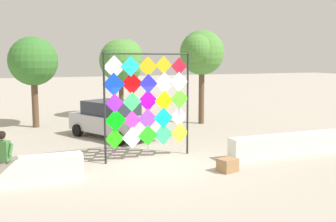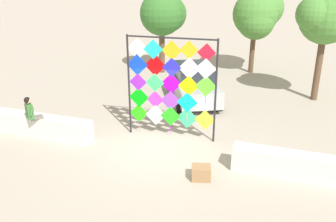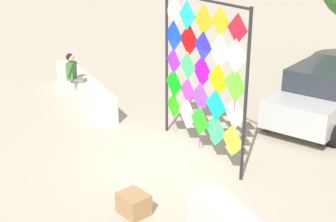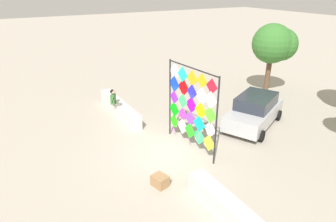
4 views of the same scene
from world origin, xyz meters
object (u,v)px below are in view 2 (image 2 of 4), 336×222
(tree_palm_like, at_px, (258,15))
(parked_car, at_px, (194,83))
(kite_display_rack, at_px, (171,83))
(seated_vendor, at_px, (34,114))
(cardboard_box_large, at_px, (201,173))
(tree_broadleaf, at_px, (324,18))
(tree_far_right, at_px, (164,13))

(tree_palm_like, bearing_deg, parked_car, -110.06)
(kite_display_rack, height_order, parked_car, kite_display_rack)
(seated_vendor, relative_size, tree_palm_like, 0.35)
(cardboard_box_large, height_order, tree_broadleaf, tree_broadleaf)
(tree_broadleaf, bearing_deg, tree_palm_like, 129.58)
(kite_display_rack, relative_size, tree_palm_like, 0.80)
(tree_far_right, bearing_deg, cardboard_box_large, -65.19)
(kite_display_rack, xyz_separation_m, tree_palm_like, (1.78, 9.60, 1.20))
(kite_display_rack, relative_size, seated_vendor, 2.27)
(parked_car, height_order, cardboard_box_large, parked_car)
(cardboard_box_large, height_order, tree_palm_like, tree_palm_like)
(parked_car, xyz_separation_m, tree_palm_like, (2.04, 5.58, 2.44))
(seated_vendor, xyz_separation_m, tree_palm_like, (6.30, 11.31, 2.29))
(cardboard_box_large, height_order, tree_far_right, tree_far_right)
(kite_display_rack, xyz_separation_m, tree_far_right, (-3.17, 8.20, 1.24))
(tree_palm_like, bearing_deg, tree_far_right, -164.14)
(seated_vendor, distance_m, tree_broadleaf, 12.37)
(seated_vendor, height_order, tree_palm_like, tree_palm_like)
(kite_display_rack, xyz_separation_m, seated_vendor, (-4.52, -1.71, -1.09))
(kite_display_rack, xyz_separation_m, parked_car, (-0.26, 4.02, -1.25))
(parked_car, relative_size, cardboard_box_large, 8.04)
(seated_vendor, xyz_separation_m, cardboard_box_large, (6.26, -0.71, -0.75))
(parked_car, height_order, tree_broadleaf, tree_broadleaf)
(parked_car, bearing_deg, seated_vendor, -126.63)
(cardboard_box_large, bearing_deg, seated_vendor, 173.55)
(seated_vendor, distance_m, tree_far_right, 10.27)
(tree_far_right, bearing_deg, parked_car, -55.15)
(cardboard_box_large, bearing_deg, parked_car, 107.24)
(kite_display_rack, bearing_deg, tree_broadleaf, 50.07)
(cardboard_box_large, bearing_deg, tree_palm_like, 89.81)
(seated_vendor, bearing_deg, tree_palm_like, 60.89)
(kite_display_rack, bearing_deg, tree_palm_like, 79.53)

